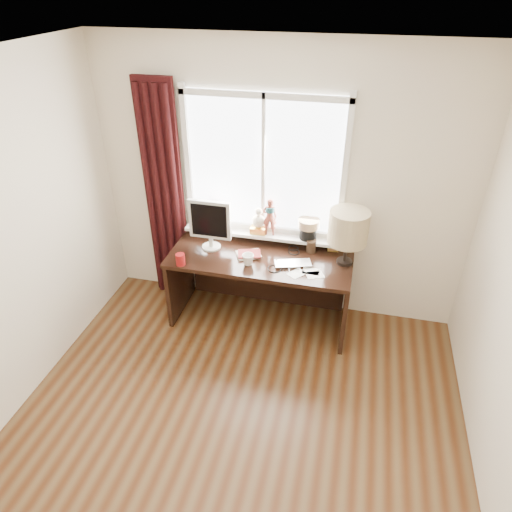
% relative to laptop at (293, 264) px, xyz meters
% --- Properties ---
extents(floor, '(3.50, 4.00, 0.00)m').
position_rel_laptop_xyz_m(floor, '(-0.22, -1.57, -0.76)').
color(floor, brown).
rests_on(floor, ground).
extents(ceiling, '(3.50, 4.00, 0.00)m').
position_rel_laptop_xyz_m(ceiling, '(-0.22, -1.57, 1.84)').
color(ceiling, white).
rests_on(ceiling, wall_back).
extents(wall_back, '(3.50, 0.00, 2.60)m').
position_rel_laptop_xyz_m(wall_back, '(-0.22, 0.43, 0.54)').
color(wall_back, beige).
rests_on(wall_back, ground).
extents(laptop, '(0.38, 0.30, 0.03)m').
position_rel_laptop_xyz_m(laptop, '(0.00, 0.00, 0.00)').
color(laptop, silver).
rests_on(laptop, desk).
extents(mug, '(0.15, 0.15, 0.11)m').
position_rel_laptop_xyz_m(mug, '(-0.40, -0.08, 0.04)').
color(mug, white).
rests_on(mug, desk).
extents(red_cup, '(0.08, 0.08, 0.11)m').
position_rel_laptop_xyz_m(red_cup, '(-0.99, -0.23, 0.04)').
color(red_cup, maroon).
rests_on(red_cup, desk).
extents(window, '(1.52, 0.20, 1.40)m').
position_rel_laptop_xyz_m(window, '(-0.37, 0.39, 0.54)').
color(window, white).
rests_on(window, ground).
extents(curtain, '(0.38, 0.09, 2.25)m').
position_rel_laptop_xyz_m(curtain, '(-1.35, 0.34, 0.35)').
color(curtain, black).
rests_on(curtain, floor).
extents(desk, '(1.70, 0.70, 0.75)m').
position_rel_laptop_xyz_m(desk, '(-0.32, 0.16, -0.26)').
color(desk, black).
rests_on(desk, floor).
extents(monitor, '(0.40, 0.18, 0.49)m').
position_rel_laptop_xyz_m(monitor, '(-0.81, 0.12, 0.26)').
color(monitor, beige).
rests_on(monitor, desk).
extents(notebook_stack, '(0.27, 0.24, 0.03)m').
position_rel_laptop_xyz_m(notebook_stack, '(-0.43, 0.06, 0.00)').
color(notebook_stack, beige).
rests_on(notebook_stack, desk).
extents(brush_holder, '(0.09, 0.09, 0.25)m').
position_rel_laptop_xyz_m(brush_holder, '(0.13, 0.27, 0.05)').
color(brush_holder, black).
rests_on(brush_holder, desk).
extents(icon_frame, '(0.10, 0.03, 0.13)m').
position_rel_laptop_xyz_m(icon_frame, '(0.33, 0.32, 0.05)').
color(icon_frame, gold).
rests_on(icon_frame, desk).
extents(table_lamp, '(0.35, 0.35, 0.52)m').
position_rel_laptop_xyz_m(table_lamp, '(0.45, 0.14, 0.35)').
color(table_lamp, black).
rests_on(table_lamp, desk).
extents(loose_papers, '(0.34, 0.21, 0.00)m').
position_rel_laptop_xyz_m(loose_papers, '(0.15, -0.10, -0.01)').
color(loose_papers, white).
rests_on(loose_papers, desk).
extents(desk_cables, '(0.29, 0.54, 0.01)m').
position_rel_laptop_xyz_m(desk_cables, '(-0.08, 0.09, -0.01)').
color(desk_cables, black).
rests_on(desk_cables, desk).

